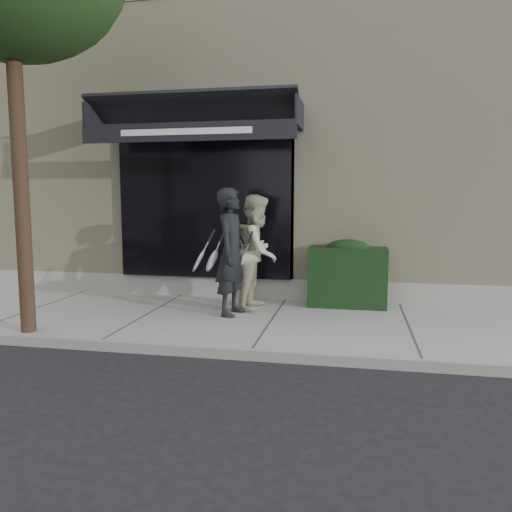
# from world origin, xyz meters

# --- Properties ---
(ground) EXTENTS (80.00, 80.00, 0.00)m
(ground) POSITION_xyz_m (0.00, 0.00, 0.00)
(ground) COLOR black
(ground) RESTS_ON ground
(sidewalk) EXTENTS (20.00, 3.00, 0.12)m
(sidewalk) POSITION_xyz_m (0.00, 0.00, 0.06)
(sidewalk) COLOR gray
(sidewalk) RESTS_ON ground
(curb) EXTENTS (20.00, 0.10, 0.14)m
(curb) POSITION_xyz_m (0.00, -1.55, 0.07)
(curb) COLOR gray
(curb) RESTS_ON ground
(building_facade) EXTENTS (14.30, 8.04, 5.64)m
(building_facade) POSITION_xyz_m (-0.01, 4.96, 2.74)
(building_facade) COLOR beige
(building_facade) RESTS_ON ground
(hedge) EXTENTS (1.30, 0.70, 1.14)m
(hedge) POSITION_xyz_m (1.10, 1.25, 0.66)
(hedge) COLOR black
(hedge) RESTS_ON sidewalk
(pedestrian_front) EXTENTS (0.80, 0.97, 1.99)m
(pedestrian_front) POSITION_xyz_m (-0.67, 0.22, 1.12)
(pedestrian_front) COLOR black
(pedestrian_front) RESTS_ON sidewalk
(pedestrian_back) EXTENTS (0.79, 1.02, 1.89)m
(pedestrian_back) POSITION_xyz_m (-0.37, 0.76, 1.06)
(pedestrian_back) COLOR #B8B693
(pedestrian_back) RESTS_ON sidewalk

